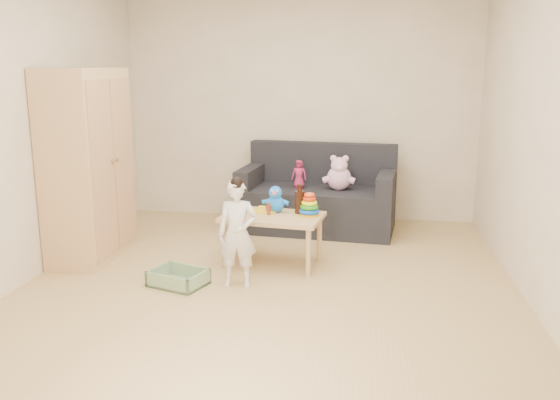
% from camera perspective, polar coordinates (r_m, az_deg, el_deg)
% --- Properties ---
extents(room, '(4.50, 4.50, 4.50)m').
position_cam_1_polar(room, '(4.63, -1.06, 7.19)').
color(room, tan).
rests_on(room, ground).
extents(wardrobe, '(0.48, 0.96, 1.73)m').
position_cam_1_polar(wardrobe, '(5.67, -18.01, 3.19)').
color(wardrobe, tan).
rests_on(wardrobe, ground).
extents(sofa, '(1.72, 0.99, 0.46)m').
position_cam_1_polar(sofa, '(6.45, 3.56, -0.86)').
color(sofa, black).
rests_on(sofa, ground).
extents(play_table, '(0.94, 0.66, 0.46)m').
position_cam_1_polar(play_table, '(5.31, -0.71, -3.86)').
color(play_table, tan).
rests_on(play_table, ground).
extents(storage_bin, '(0.51, 0.45, 0.13)m').
position_cam_1_polar(storage_bin, '(4.94, -9.76, -7.37)').
color(storage_bin, gray).
rests_on(storage_bin, ground).
extents(toddler, '(0.34, 0.24, 0.85)m').
position_cam_1_polar(toddler, '(4.77, -4.11, -3.36)').
color(toddler, silver).
rests_on(toddler, ground).
extents(pink_bear, '(0.30, 0.26, 0.31)m').
position_cam_1_polar(pink_bear, '(6.30, 5.71, 2.38)').
color(pink_bear, '#F2B2D8').
rests_on(pink_bear, sofa).
extents(doll, '(0.15, 0.11, 0.30)m').
position_cam_1_polar(doll, '(6.33, 1.84, 2.45)').
color(doll, '#B02152').
rests_on(doll, sofa).
extents(ring_stacker, '(0.18, 0.18, 0.21)m').
position_cam_1_polar(ring_stacker, '(5.23, 2.84, -0.63)').
color(ring_stacker, '#CE9B0A').
rests_on(ring_stacker, play_table).
extents(brown_bottle, '(0.09, 0.09, 0.26)m').
position_cam_1_polar(brown_bottle, '(5.30, 1.91, -0.11)').
color(brown_bottle, black).
rests_on(brown_bottle, play_table).
extents(blue_plush, '(0.25, 0.22, 0.25)m').
position_cam_1_polar(blue_plush, '(5.33, -0.43, 0.12)').
color(blue_plush, '#1B7FFB').
rests_on(blue_plush, play_table).
extents(wooden_figure, '(0.05, 0.05, 0.12)m').
position_cam_1_polar(wooden_figure, '(5.24, -1.10, -0.82)').
color(wooden_figure, maroon).
rests_on(wooden_figure, play_table).
extents(yellow_book, '(0.27, 0.27, 0.02)m').
position_cam_1_polar(yellow_book, '(5.40, -1.32, -0.97)').
color(yellow_book, yellow).
rests_on(yellow_book, play_table).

